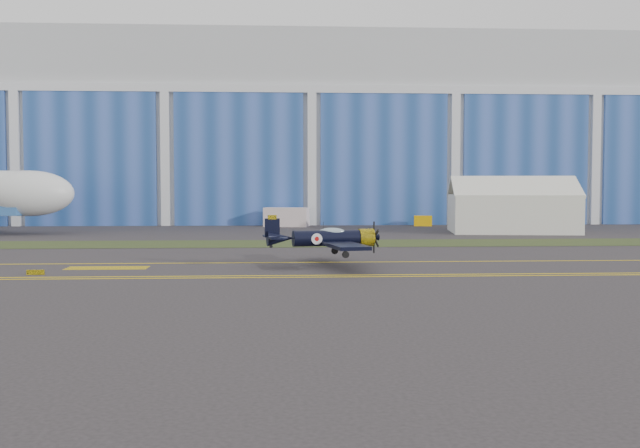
{
  "coord_description": "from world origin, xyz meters",
  "views": [
    {
      "loc": [
        -5.45,
        -64.23,
        6.22
      ],
      "look_at": [
        -1.59,
        1.39,
        2.72
      ],
      "focal_mm": 42.0,
      "sensor_mm": 36.0,
      "label": 1
    }
  ],
  "objects": [
    {
      "name": "barrier_a",
      "position": [
        -0.77,
        20.29,
        0.45
      ],
      "size": [
        2.03,
        0.71,
        0.9
      ],
      "primitive_type": "cube",
      "rotation": [
        0.0,
        0.0,
        -0.05
      ],
      "color": "gray",
      "rests_on": "ground"
    },
    {
      "name": "tug",
      "position": [
        16.46,
        46.15,
        0.77
      ],
      "size": [
        2.84,
        2.02,
        1.53
      ],
      "primitive_type": "cube",
      "rotation": [
        0.0,
        0.0,
        -0.15
      ],
      "color": "#F9B505",
      "rests_on": "ground"
    },
    {
      "name": "grass_median",
      "position": [
        0.0,
        14.0,
        0.02
      ],
      "size": [
        260.0,
        10.0,
        0.02
      ],
      "primitive_type": "cube",
      "color": "#475128",
      "rests_on": "ground"
    },
    {
      "name": "shipping_container",
      "position": [
        -3.94,
        45.78,
        1.4
      ],
      "size": [
        6.86,
        3.97,
        2.79
      ],
      "primitive_type": "cube",
      "rotation": [
        0.0,
        0.0,
        -0.23
      ],
      "color": "silver",
      "rests_on": "ground"
    },
    {
      "name": "hold_short_ladder",
      "position": [
        -18.0,
        -8.1,
        0.01
      ],
      "size": [
        6.0,
        2.4,
        0.02
      ],
      "primitive_type": null,
      "color": "yellow",
      "rests_on": "ground"
    },
    {
      "name": "edge_line_far",
      "position": [
        0.0,
        -13.5,
        0.01
      ],
      "size": [
        80.0,
        0.2,
        0.02
      ],
      "primitive_type": "cube",
      "color": "yellow",
      "rests_on": "ground"
    },
    {
      "name": "taxiway_centreline",
      "position": [
        0.0,
        -5.0,
        0.01
      ],
      "size": [
        200.0,
        0.2,
        0.02
      ],
      "primitive_type": "cube",
      "color": "yellow",
      "rests_on": "ground"
    },
    {
      "name": "edge_line_near",
      "position": [
        0.0,
        -14.5,
        0.01
      ],
      "size": [
        80.0,
        0.2,
        0.02
      ],
      "primitive_type": "cube",
      "color": "yellow",
      "rests_on": "ground"
    },
    {
      "name": "hangar",
      "position": [
        0.0,
        71.79,
        14.96
      ],
      "size": [
        220.0,
        45.7,
        30.0
      ],
      "color": "silver",
      "rests_on": "ground"
    },
    {
      "name": "warbird",
      "position": [
        -1.59,
        -7.61,
        2.12
      ],
      "size": [
        11.93,
        13.6,
        3.57
      ],
      "rotation": [
        0.0,
        0.0,
        0.18
      ],
      "color": "black",
      "rests_on": "ground"
    },
    {
      "name": "guard_board_left",
      "position": [
        -22.0,
        -12.0,
        0.17
      ],
      "size": [
        1.2,
        0.15,
        0.35
      ],
      "primitive_type": "cube",
      "color": "yellow",
      "rests_on": "ground"
    },
    {
      "name": "barrier_b",
      "position": [
        1.38,
        20.54,
        0.45
      ],
      "size": [
        2.05,
        0.8,
        0.9
      ],
      "primitive_type": "cube",
      "rotation": [
        0.0,
        0.0,
        -0.1
      ],
      "color": "#879C9A",
      "rests_on": "ground"
    },
    {
      "name": "ground",
      "position": [
        0.0,
        0.0,
        0.0
      ],
      "size": [
        260.0,
        260.0,
        0.0
      ],
      "primitive_type": "plane",
      "color": "#363233",
      "rests_on": "ground"
    },
    {
      "name": "tent",
      "position": [
        25.09,
        30.92,
        3.67
      ],
      "size": [
        17.27,
        13.68,
        7.34
      ],
      "rotation": [
        0.0,
        0.0,
        -0.14
      ],
      "color": "white",
      "rests_on": "ground"
    }
  ]
}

